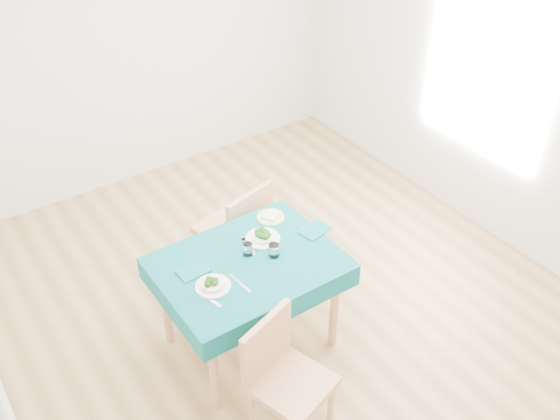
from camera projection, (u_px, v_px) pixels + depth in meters
room_shell at (280, 148)px, 4.03m from camera, size 4.02×4.52×2.73m
table at (250, 304)px, 4.26m from camera, size 1.15×0.88×0.76m
chair_near at (292, 374)px, 3.59m from camera, size 0.54×0.57×1.05m
chair_far at (231, 213)px, 4.77m from camera, size 0.57×0.60×1.14m
bowl_near at (213, 283)px, 3.82m from camera, size 0.22×0.22×0.07m
bowl_far at (263, 235)px, 4.20m from camera, size 0.24×0.24×0.07m
fork_near at (211, 300)px, 3.75m from camera, size 0.06×0.17×0.00m
knife_near at (240, 283)px, 3.87m from camera, size 0.04×0.21×0.00m
fork_far at (249, 247)px, 4.15m from camera, size 0.05×0.20×0.00m
knife_far at (306, 232)px, 4.28m from camera, size 0.02×0.20×0.00m
napkin_near at (193, 271)px, 3.95m from camera, size 0.20×0.15×0.01m
napkin_far at (315, 230)px, 4.29m from camera, size 0.23×0.18×0.01m
tumbler_center at (248, 249)px, 4.07m from camera, size 0.07×0.07×0.09m
tumbler_side at (274, 250)px, 4.05m from camera, size 0.07×0.07×0.09m
side_plate at (271, 217)px, 4.41m from camera, size 0.20×0.20×0.01m
bread_slice at (271, 216)px, 4.40m from camera, size 0.14×0.14×0.02m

